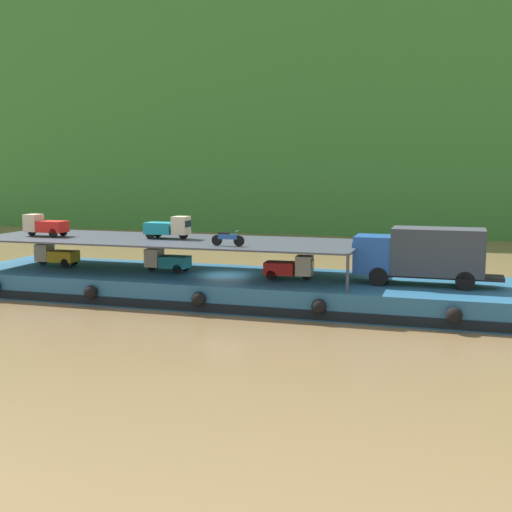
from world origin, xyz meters
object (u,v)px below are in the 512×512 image
Objects in this scene: mini_truck_lower_stern at (56,255)px; covered_lorry at (423,254)px; motorcycle_upper_port at (228,238)px; mini_truck_upper_stern at (45,225)px; cargo_barge at (225,287)px; mini_truck_upper_mid at (168,227)px; mini_truck_lower_mid at (290,267)px; mini_truck_lower_aft at (167,260)px.

covered_lorry is at bearing -0.60° from mini_truck_lower_stern.
motorcycle_upper_port is at bearing -10.57° from mini_truck_lower_stern.
mini_truck_upper_stern reaches higher than covered_lorry.
mini_truck_lower_stern reaches higher than cargo_barge.
cargo_barge is 11.78× the size of mini_truck_lower_stern.
mini_truck_upper_stern is at bearing -99.07° from mini_truck_lower_stern.
mini_truck_lower_mid is at bearing -5.91° from mini_truck_upper_mid.
mini_truck_lower_mid is (-7.26, -0.43, -1.00)m from covered_lorry.
mini_truck_upper_stern is at bearing -175.01° from mini_truck_lower_aft.
mini_truck_upper_stern is at bearing -178.47° from covered_lorry.
mini_truck_lower_aft is 1.46× the size of motorcycle_upper_port.
mini_truck_lower_aft and mini_truck_lower_mid have the same top height.
mini_truck_upper_mid reaches higher than covered_lorry.
motorcycle_upper_port is at bearing -6.70° from mini_truck_upper_stern.
mini_truck_upper_stern is 1.00× the size of mini_truck_upper_mid.
mini_truck_upper_stern is (-15.91, -0.19, 2.00)m from mini_truck_lower_mid.
motorcycle_upper_port is (-3.14, -1.69, 1.74)m from mini_truck_lower_mid.
motorcycle_upper_port is at bearing -168.49° from covered_lorry.
mini_truck_upper_stern is (-0.14, -0.86, 2.00)m from mini_truck_lower_stern.
mini_truck_lower_stern is at bearing 80.93° from mini_truck_upper_stern.
mini_truck_upper_stern is at bearing -179.32° from mini_truck_lower_mid.
mini_truck_upper_mid is (-15.12, 0.38, 1.00)m from covered_lorry.
cargo_barge is 4.15× the size of covered_lorry.
covered_lorry is 15.16m from mini_truck_upper_mid.
covered_lorry reaches higher than motorcycle_upper_port.
mini_truck_lower_mid is 3.97m from motorcycle_upper_port.
mini_truck_lower_stern is 0.99× the size of mini_truck_lower_mid.
mini_truck_lower_aft is 8.31m from mini_truck_upper_stern.
mini_truck_upper_mid is at bearing 7.09° from mini_truck_upper_stern.
mini_truck_upper_stern is 8.12m from mini_truck_upper_mid.
mini_truck_lower_stern and mini_truck_lower_mid have the same top height.
motorcycle_upper_port reaches higher than mini_truck_lower_mid.
covered_lorry reaches higher than mini_truck_lower_mid.
mini_truck_lower_mid is 8.15m from mini_truck_upper_mid.
mini_truck_lower_mid is at bearing 28.29° from motorcycle_upper_port.
cargo_barge is 11.90× the size of mini_truck_upper_mid.
mini_truck_upper_mid is at bearing 86.32° from mini_truck_lower_aft.
mini_truck_lower_stern is at bearing -178.95° from mini_truck_upper_mid.
mini_truck_upper_mid reaches higher than mini_truck_lower_stern.
mini_truck_upper_stern reaches higher than motorcycle_upper_port.
mini_truck_upper_stern is at bearing 173.30° from motorcycle_upper_port.
mini_truck_upper_mid is (7.92, 0.14, 2.00)m from mini_truck_lower_stern.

